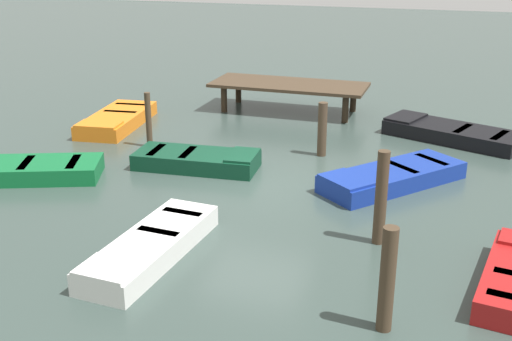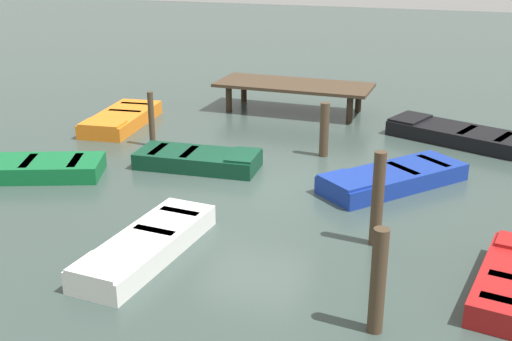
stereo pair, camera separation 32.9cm
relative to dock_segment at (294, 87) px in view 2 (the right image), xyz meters
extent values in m
plane|color=#33423D|center=(0.94, -6.60, -0.84)|extent=(80.00, 80.00, 0.00)
cube|color=#423323|center=(0.00, 0.00, 0.06)|extent=(5.04, 2.07, 0.10)
cylinder|color=#2E2318|center=(2.01, 0.67, -0.42)|extent=(0.20, 0.20, 0.85)
cylinder|color=#2E2318|center=(1.99, -0.73, -0.42)|extent=(0.20, 0.20, 0.85)
cylinder|color=#2E2318|center=(-1.99, 0.73, -0.42)|extent=(0.20, 0.20, 0.85)
cylinder|color=#2E2318|center=(-2.01, -0.67, -0.42)|extent=(0.20, 0.20, 0.85)
cube|color=navy|center=(3.97, -5.68, -0.64)|extent=(3.26, 3.55, 0.40)
cube|color=silver|center=(3.97, -5.68, -0.50)|extent=(2.71, 2.97, 0.04)
cube|color=navy|center=(3.07, -6.75, -0.41)|extent=(1.37, 1.33, 0.06)
cube|color=#A4A49F|center=(4.15, -5.47, -0.46)|extent=(0.88, 0.78, 0.04)
cube|color=#A4A49F|center=(4.78, -4.71, -0.46)|extent=(0.88, 0.78, 0.04)
cube|color=silver|center=(0.21, -10.54, -0.64)|extent=(1.32, 3.45, 0.40)
cube|color=#334772|center=(0.21, -10.54, -0.50)|extent=(1.05, 2.93, 0.04)
cube|color=silver|center=(0.10, -11.86, -0.41)|extent=(1.00, 0.82, 0.06)
cube|color=navy|center=(0.23, -10.29, -0.46)|extent=(0.83, 0.26, 0.04)
cube|color=navy|center=(0.30, -9.37, -0.46)|extent=(0.83, 0.26, 0.04)
cube|color=#0F602D|center=(-4.69, -7.92, -0.64)|extent=(4.25, 2.67, 0.40)
cube|color=orange|center=(-4.69, -7.92, -0.50)|extent=(3.58, 2.18, 0.04)
cube|color=#B06E1E|center=(-4.40, -7.82, -0.46)|extent=(0.55, 1.04, 0.04)
cube|color=#B06E1E|center=(-3.36, -7.42, -0.46)|extent=(0.55, 1.04, 0.04)
cube|color=#0C3823|center=(-0.82, -5.95, -0.64)|extent=(3.11, 1.44, 0.40)
cube|color=maroon|center=(-0.82, -5.95, -0.50)|extent=(2.64, 1.13, 0.04)
cube|color=#0C3823|center=(0.37, -5.87, -0.41)|extent=(0.74, 1.16, 0.06)
cube|color=maroon|center=(-1.04, -5.96, -0.46)|extent=(0.26, 0.98, 0.04)
cube|color=maroon|center=(-1.88, -6.02, -0.46)|extent=(0.26, 0.98, 0.04)
cube|color=black|center=(5.21, -1.64, -0.64)|extent=(3.99, 2.67, 0.40)
cube|color=gray|center=(5.21, -1.64, -0.50)|extent=(3.35, 2.18, 0.04)
cube|color=black|center=(3.86, -1.11, -0.41)|extent=(1.23, 1.48, 0.06)
cube|color=#776E5D|center=(5.47, -1.74, -0.46)|extent=(0.59, 1.09, 0.04)
cube|color=#776E5D|center=(6.43, -2.12, -0.46)|extent=(0.59, 1.09, 0.04)
cube|color=orange|center=(-4.53, -3.22, -0.64)|extent=(1.70, 3.48, 0.40)
cube|color=black|center=(-4.53, -3.22, -0.50)|extent=(1.35, 2.95, 0.04)
cube|color=orange|center=(-4.39, -4.52, -0.41)|extent=(1.28, 0.87, 0.06)
cube|color=black|center=(-4.56, -2.97, -0.46)|extent=(1.06, 0.31, 0.04)
cube|color=black|center=(-4.66, -2.06, -0.46)|extent=(1.06, 0.31, 0.04)
cylinder|color=#423323|center=(4.46, -11.57, -0.02)|extent=(0.23, 0.23, 1.65)
cylinder|color=#423323|center=(-2.70, -4.75, -0.08)|extent=(0.16, 0.16, 1.52)
cylinder|color=#423323|center=(1.95, -4.07, -0.13)|extent=(0.24, 0.24, 1.43)
cylinder|color=#423323|center=(4.02, -8.76, 0.07)|extent=(0.23, 0.23, 1.82)
camera|label=1|loc=(5.05, -19.75, 4.59)|focal=44.67mm
camera|label=2|loc=(5.37, -19.65, 4.59)|focal=44.67mm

